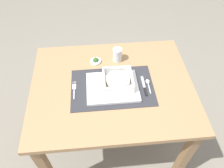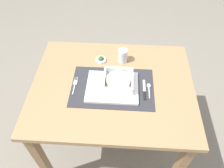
# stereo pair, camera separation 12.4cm
# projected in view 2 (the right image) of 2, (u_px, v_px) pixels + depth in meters

# --- Properties ---
(ground_plane) EXTENTS (6.00, 6.00, 0.00)m
(ground_plane) POSITION_uv_depth(u_px,v_px,m) (112.00, 142.00, 1.83)
(ground_plane) COLOR gray
(dining_table) EXTENTS (0.94, 0.75, 0.73)m
(dining_table) POSITION_uv_depth(u_px,v_px,m) (113.00, 96.00, 1.36)
(dining_table) COLOR #A37A51
(dining_table) RESTS_ON ground
(placemat) EXTENTS (0.47, 0.31, 0.00)m
(placemat) POSITION_uv_depth(u_px,v_px,m) (112.00, 87.00, 1.27)
(placemat) COLOR #2D2D33
(placemat) RESTS_ON dining_table
(serving_plate) EXTENTS (0.29, 0.23, 0.02)m
(serving_plate) POSITION_uv_depth(u_px,v_px,m) (112.00, 87.00, 1.26)
(serving_plate) COLOR white
(serving_plate) RESTS_ON placemat
(porridge_bowl) EXTENTS (0.17, 0.17, 0.06)m
(porridge_bowl) POSITION_uv_depth(u_px,v_px,m) (118.00, 81.00, 1.24)
(porridge_bowl) COLOR white
(porridge_bowl) RESTS_ON serving_plate
(fork) EXTENTS (0.02, 0.13, 0.00)m
(fork) POSITION_uv_depth(u_px,v_px,m) (75.00, 84.00, 1.28)
(fork) COLOR silver
(fork) RESTS_ON placemat
(spoon) EXTENTS (0.02, 0.11, 0.01)m
(spoon) POSITION_uv_depth(u_px,v_px,m) (149.00, 87.00, 1.26)
(spoon) COLOR silver
(spoon) RESTS_ON placemat
(butter_knife) EXTENTS (0.01, 0.14, 0.01)m
(butter_knife) POSITION_uv_depth(u_px,v_px,m) (144.00, 91.00, 1.24)
(butter_knife) COLOR black
(butter_knife) RESTS_ON placemat
(drinking_glass) EXTENTS (0.06, 0.06, 0.09)m
(drinking_glass) POSITION_uv_depth(u_px,v_px,m) (123.00, 56.00, 1.38)
(drinking_glass) COLOR white
(drinking_glass) RESTS_ON dining_table
(condiment_saucer) EXTENTS (0.07, 0.07, 0.04)m
(condiment_saucer) POSITION_uv_depth(u_px,v_px,m) (101.00, 59.00, 1.41)
(condiment_saucer) COLOR white
(condiment_saucer) RESTS_ON dining_table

